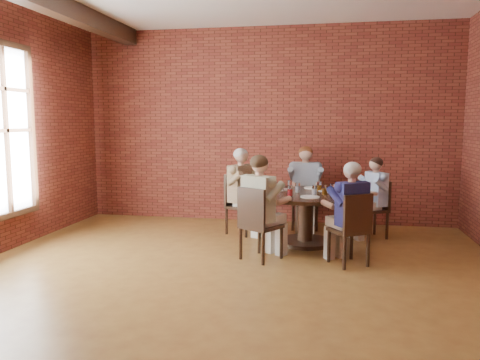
% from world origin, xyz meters
% --- Properties ---
extents(floor, '(7.00, 7.00, 0.00)m').
position_xyz_m(floor, '(0.00, 0.00, 0.00)').
color(floor, olive).
rests_on(floor, ground).
extents(wall_back, '(7.00, 0.00, 7.00)m').
position_xyz_m(wall_back, '(0.00, 3.50, 1.70)').
color(wall_back, brown).
rests_on(wall_back, ground).
extents(dining_table, '(1.54, 1.54, 0.75)m').
position_xyz_m(dining_table, '(0.78, 2.00, 0.53)').
color(dining_table, '#321F10').
rests_on(dining_table, floor).
extents(chair_a, '(0.51, 0.51, 0.88)m').
position_xyz_m(chair_a, '(1.83, 2.59, 0.48)').
color(chair_a, '#321F10').
rests_on(chair_a, floor).
extents(diner_a, '(0.73, 0.69, 1.23)m').
position_xyz_m(diner_a, '(1.77, 2.56, 0.62)').
color(diner_a, '#4269AC').
rests_on(diner_a, floor).
extents(chair_b, '(0.46, 0.46, 0.95)m').
position_xyz_m(chair_b, '(0.72, 3.09, 0.52)').
color(chair_b, '#321F10').
rests_on(chair_b, floor).
extents(diner_b, '(0.58, 0.70, 1.36)m').
position_xyz_m(diner_b, '(0.73, 3.01, 0.68)').
color(diner_b, '#8192A5').
rests_on(diner_b, floor).
extents(chair_c, '(0.58, 0.58, 0.95)m').
position_xyz_m(chair_c, '(-0.30, 2.51, 0.51)').
color(chair_c, '#321F10').
rests_on(chair_c, floor).
extents(diner_c, '(0.83, 0.77, 1.35)m').
position_xyz_m(diner_c, '(-0.22, 2.47, 0.67)').
color(diner_c, brown).
rests_on(diner_c, floor).
extents(chair_d, '(0.60, 0.60, 0.95)m').
position_xyz_m(chair_d, '(0.20, 1.07, 0.51)').
color(chair_d, '#321F10').
rests_on(chair_d, floor).
extents(diner_d, '(0.81, 0.85, 1.35)m').
position_xyz_m(diner_d, '(0.25, 1.14, 0.67)').
color(diner_d, '#C3B599').
rests_on(diner_d, floor).
extents(chair_e, '(0.55, 0.55, 0.91)m').
position_xyz_m(chair_e, '(1.39, 1.04, 0.50)').
color(chair_e, '#321F10').
rests_on(chair_e, floor).
extents(diner_e, '(0.75, 0.78, 1.28)m').
position_xyz_m(diner_e, '(1.35, 1.11, 0.64)').
color(diner_e, '#1B1B4E').
rests_on(diner_e, floor).
extents(plate_a, '(0.26, 0.26, 0.01)m').
position_xyz_m(plate_a, '(1.08, 2.24, 0.76)').
color(plate_a, white).
rests_on(plate_a, dining_table).
extents(plate_b, '(0.26, 0.26, 0.01)m').
position_xyz_m(plate_b, '(0.86, 2.50, 0.76)').
color(plate_b, white).
rests_on(plate_b, dining_table).
extents(plate_c, '(0.26, 0.26, 0.01)m').
position_xyz_m(plate_c, '(0.38, 2.26, 0.76)').
color(plate_c, white).
rests_on(plate_c, dining_table).
extents(plate_d, '(0.26, 0.26, 0.01)m').
position_xyz_m(plate_d, '(0.85, 1.62, 0.76)').
color(plate_d, white).
rests_on(plate_d, dining_table).
extents(glass_a, '(0.07, 0.07, 0.14)m').
position_xyz_m(glass_a, '(1.16, 2.02, 0.82)').
color(glass_a, white).
rests_on(glass_a, dining_table).
extents(glass_b, '(0.07, 0.07, 0.14)m').
position_xyz_m(glass_b, '(0.96, 2.23, 0.82)').
color(glass_b, white).
rests_on(glass_b, dining_table).
extents(glass_c, '(0.07, 0.07, 0.14)m').
position_xyz_m(glass_c, '(0.52, 2.31, 0.82)').
color(glass_c, white).
rests_on(glass_c, dining_table).
extents(glass_d, '(0.07, 0.07, 0.14)m').
position_xyz_m(glass_d, '(0.66, 2.04, 0.82)').
color(glass_d, white).
rests_on(glass_d, dining_table).
extents(glass_e, '(0.07, 0.07, 0.14)m').
position_xyz_m(glass_e, '(0.43, 1.96, 0.82)').
color(glass_e, white).
rests_on(glass_e, dining_table).
extents(glass_f, '(0.07, 0.07, 0.14)m').
position_xyz_m(glass_f, '(0.57, 1.72, 0.82)').
color(glass_f, white).
rests_on(glass_f, dining_table).
extents(glass_g, '(0.07, 0.07, 0.14)m').
position_xyz_m(glass_g, '(0.91, 1.81, 0.82)').
color(glass_g, white).
rests_on(glass_g, dining_table).
extents(glass_h, '(0.07, 0.07, 0.14)m').
position_xyz_m(glass_h, '(1.04, 1.90, 0.82)').
color(glass_h, white).
rests_on(glass_h, dining_table).
extents(smartphone, '(0.10, 0.14, 0.01)m').
position_xyz_m(smartphone, '(1.30, 1.82, 0.75)').
color(smartphone, black).
rests_on(smartphone, dining_table).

